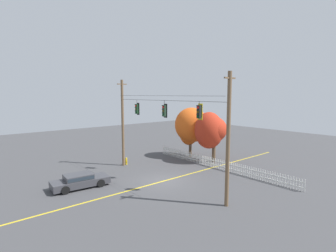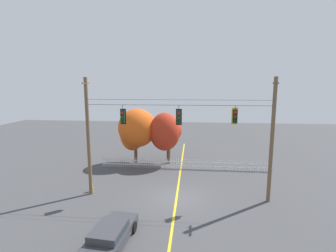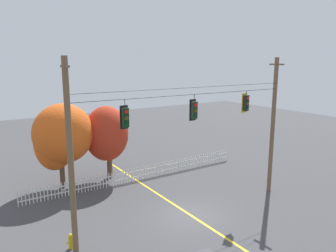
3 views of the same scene
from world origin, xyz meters
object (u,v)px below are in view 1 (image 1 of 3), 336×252
(autumn_maple_near_fence, at_px, (191,126))
(parked_car, at_px, (80,180))
(traffic_signal_westbound_side, at_px, (199,112))
(traffic_signal_northbound_secondary, at_px, (137,109))
(traffic_signal_eastbound_side, at_px, (164,111))
(fire_hydrant, at_px, (126,161))
(autumn_maple_mid, at_px, (210,130))

(autumn_maple_near_fence, xyz_separation_m, parked_car, (1.80, -14.59, -3.16))
(traffic_signal_westbound_side, bearing_deg, parked_car, -139.46)
(autumn_maple_near_fence, bearing_deg, traffic_signal_northbound_secondary, -83.62)
(traffic_signal_eastbound_side, bearing_deg, fire_hydrant, 176.76)
(traffic_signal_westbound_side, xyz_separation_m, parked_car, (-7.31, -6.25, -5.72))
(parked_car, bearing_deg, fire_hydrant, 119.25)
(traffic_signal_northbound_secondary, relative_size, parked_car, 0.31)
(traffic_signal_eastbound_side, relative_size, traffic_signal_westbound_side, 1.08)
(traffic_signal_northbound_secondary, xyz_separation_m, parked_car, (0.87, -6.25, -5.59))
(traffic_signal_northbound_secondary, relative_size, traffic_signal_eastbound_side, 1.00)
(traffic_signal_westbound_side, bearing_deg, traffic_signal_northbound_secondary, -180.00)
(autumn_maple_near_fence, xyz_separation_m, fire_hydrant, (-1.92, -7.95, -3.38))
(autumn_maple_mid, relative_size, fire_hydrant, 7.29)
(traffic_signal_eastbound_side, distance_m, parked_car, 9.02)
(traffic_signal_northbound_secondary, xyz_separation_m, traffic_signal_westbound_side, (8.18, 0.00, 0.13))
(autumn_maple_near_fence, height_order, fire_hydrant, autumn_maple_near_fence)
(traffic_signal_eastbound_side, relative_size, autumn_maple_mid, 0.26)
(traffic_signal_northbound_secondary, relative_size, fire_hydrant, 1.89)
(traffic_signal_westbound_side, bearing_deg, fire_hydrant, 177.93)
(traffic_signal_eastbound_side, height_order, autumn_maple_mid, traffic_signal_eastbound_side)
(traffic_signal_northbound_secondary, distance_m, parked_car, 8.43)
(autumn_maple_mid, xyz_separation_m, fire_hydrant, (-5.13, -7.77, -3.27))
(traffic_signal_northbound_secondary, height_order, autumn_maple_mid, traffic_signal_northbound_secondary)
(traffic_signal_northbound_secondary, bearing_deg, traffic_signal_eastbound_side, 0.00)
(parked_car, relative_size, fire_hydrant, 6.00)
(traffic_signal_eastbound_side, relative_size, autumn_maple_near_fence, 0.24)
(autumn_maple_mid, height_order, parked_car, autumn_maple_mid)
(autumn_maple_near_fence, bearing_deg, autumn_maple_mid, -3.11)
(autumn_maple_near_fence, relative_size, autumn_maple_mid, 1.06)
(autumn_maple_near_fence, bearing_deg, parked_car, -82.95)
(traffic_signal_eastbound_side, bearing_deg, autumn_maple_near_fence, 121.46)
(traffic_signal_northbound_secondary, height_order, fire_hydrant, traffic_signal_northbound_secondary)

